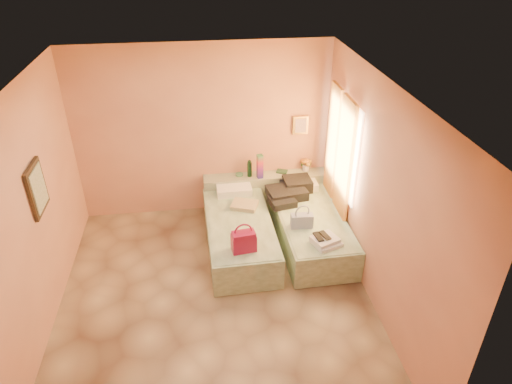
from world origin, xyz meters
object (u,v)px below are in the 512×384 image
(headboard_ledge, at_px, (265,192))
(bed_right, at_px, (310,229))
(water_bottle, at_px, (250,169))
(green_book, at_px, (282,171))
(towel_stack, at_px, (327,241))
(flower_vase, at_px, (306,164))
(blue_handbag, at_px, (302,221))
(bed_left, at_px, (240,234))
(magenta_handbag, at_px, (244,241))

(headboard_ledge, height_order, bed_right, headboard_ledge)
(water_bottle, relative_size, green_book, 1.56)
(water_bottle, height_order, towel_stack, water_bottle)
(flower_vase, xyz_separation_m, blue_handbag, (-0.38, -1.39, -0.18))
(green_book, distance_m, blue_handbag, 1.38)
(bed_left, xyz_separation_m, green_book, (0.84, 1.10, 0.41))
(bed_right, bearing_deg, blue_handbag, -128.28)
(bed_left, relative_size, water_bottle, 7.31)
(water_bottle, height_order, green_book, water_bottle)
(flower_vase, bearing_deg, headboard_ledge, -174.89)
(bed_left, bearing_deg, water_bottle, 73.52)
(headboard_ledge, relative_size, towel_stack, 5.86)
(green_book, bearing_deg, headboard_ledge, -147.14)
(bed_right, relative_size, green_book, 11.43)
(flower_vase, xyz_separation_m, magenta_handbag, (-1.25, -1.82, -0.13))
(headboard_ledge, distance_m, water_bottle, 0.53)
(towel_stack, bearing_deg, flower_vase, 85.79)
(green_book, relative_size, blue_handbag, 0.56)
(headboard_ledge, height_order, blue_handbag, blue_handbag)
(headboard_ledge, height_order, green_book, green_book)
(headboard_ledge, height_order, towel_stack, headboard_ledge)
(flower_vase, distance_m, blue_handbag, 1.45)
(water_bottle, xyz_separation_m, magenta_handbag, (-0.29, -1.75, -0.14))
(headboard_ledge, distance_m, bed_right, 1.18)
(headboard_ledge, xyz_separation_m, bed_right, (0.52, -1.05, -0.08))
(headboard_ledge, distance_m, blue_handbag, 1.39)
(magenta_handbag, bearing_deg, towel_stack, -9.15)
(magenta_handbag, bearing_deg, green_book, 57.26)
(water_bottle, bearing_deg, flower_vase, 4.19)
(green_book, distance_m, flower_vase, 0.42)
(green_book, height_order, blue_handbag, blue_handbag)
(water_bottle, distance_m, magenta_handbag, 1.78)
(green_book, xyz_separation_m, towel_stack, (0.27, -1.84, -0.11))
(green_book, relative_size, magenta_handbag, 0.55)
(water_bottle, xyz_separation_m, blue_handbag, (0.58, -1.32, -0.19))
(flower_vase, height_order, blue_handbag, flower_vase)
(bed_right, height_order, towel_stack, towel_stack)
(green_book, height_order, flower_vase, flower_vase)
(bed_left, height_order, flower_vase, flower_vase)
(flower_vase, bearing_deg, towel_stack, -94.21)
(magenta_handbag, xyz_separation_m, towel_stack, (1.12, -0.03, -0.10))
(bed_right, xyz_separation_m, towel_stack, (0.03, -0.73, 0.30))
(bed_right, bearing_deg, green_book, 101.01)
(headboard_ledge, height_order, magenta_handbag, magenta_handbag)
(magenta_handbag, relative_size, blue_handbag, 1.02)
(bed_left, bearing_deg, headboard_ledge, 61.09)
(water_bottle, bearing_deg, magenta_handbag, -99.58)
(flower_vase, distance_m, magenta_handbag, 2.21)
(bed_left, height_order, green_book, green_book)
(bed_left, distance_m, water_bottle, 1.21)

